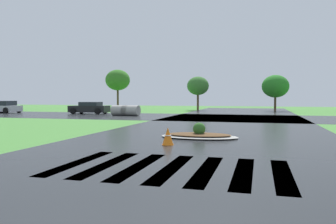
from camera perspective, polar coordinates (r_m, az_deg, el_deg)
asphalt_roadway at (r=13.69m, az=6.34°, el=-5.03°), size 11.57×80.00×0.01m
asphalt_cross_road at (r=29.08m, az=11.24°, el=-0.98°), size 90.00×10.42×0.01m
crosswalk_stripes at (r=8.61m, az=0.66°, el=-9.63°), size 5.85×3.59×0.01m
median_island at (r=14.80m, az=5.40°, el=-3.95°), size 3.45×1.88×0.68m
car_dark_suv at (r=41.71m, az=-26.46°, el=0.74°), size 4.07×2.37×1.35m
car_blue_compact at (r=36.36m, az=-13.38°, el=0.68°), size 4.19×2.31×1.26m
drainage_pipe_stack at (r=32.05m, az=-7.33°, el=0.27°), size 2.84×1.23×0.99m
traffic_cone at (r=12.52m, az=-0.03°, el=-4.24°), size 0.43×0.43×0.68m
background_treeline at (r=44.66m, az=12.66°, el=4.97°), size 36.73×5.50×5.69m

